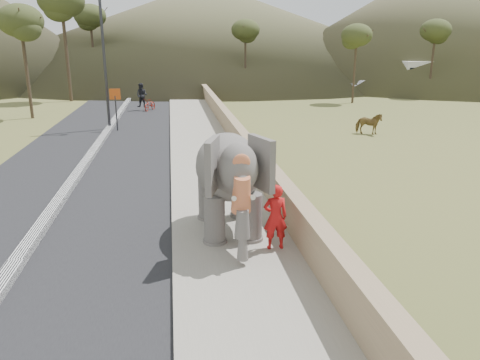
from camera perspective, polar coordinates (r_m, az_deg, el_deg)
name	(u,v)px	position (r m, az deg, el deg)	size (l,w,h in m)	color
ground	(237,262)	(11.07, -0.31, -9.92)	(160.00, 160.00, 0.00)	olive
road	(87,163)	(20.73, -18.15, 1.97)	(7.00, 120.00, 0.03)	black
median	(87,161)	(20.71, -18.17, 2.22)	(0.35, 120.00, 0.22)	black
walkway	(205,158)	(20.45, -4.23, 2.73)	(3.00, 120.00, 0.15)	#9E9687
parapet	(243,146)	(20.52, 0.35, 4.19)	(0.30, 120.00, 1.10)	tan
lamppost	(109,43)	(28.08, -15.71, 15.81)	(1.76, 0.36, 8.00)	#313136
signboard	(116,102)	(27.68, -14.94, 9.14)	(0.60, 0.08, 2.40)	#2D2D33
cow	(369,124)	(26.85, 15.40, 6.63)	(0.64, 1.41, 1.19)	brown
distant_car	(370,86)	(48.84, 15.51, 10.98)	(1.70, 4.23, 1.44)	silver
bus_white	(456,77)	(52.20, 24.87, 11.31)	(2.50, 11.00, 3.10)	white
hill_right	(448,18)	(72.30, 24.00, 17.59)	(56.00, 56.00, 16.00)	brown
hill_far	(208,29)	(80.10, -3.95, 17.95)	(80.00, 80.00, 14.00)	brown
elephant_and_man	(229,181)	(12.08, -1.35, -0.07)	(2.21, 3.74, 2.68)	slate
motorcyclist	(146,100)	(35.74, -11.43, 9.57)	(1.68, 1.79, 2.02)	maroon
trees	(174,53)	(40.32, -8.06, 15.04)	(47.56, 43.52, 9.77)	#473828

